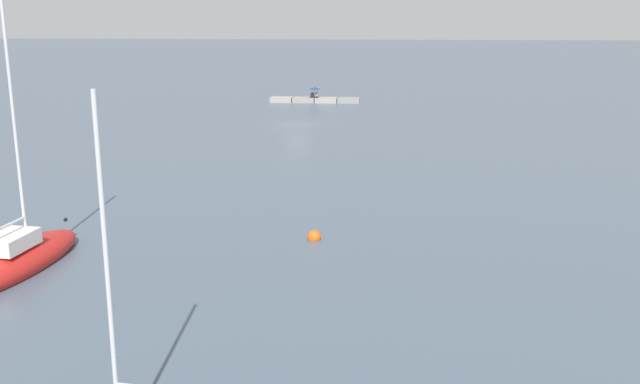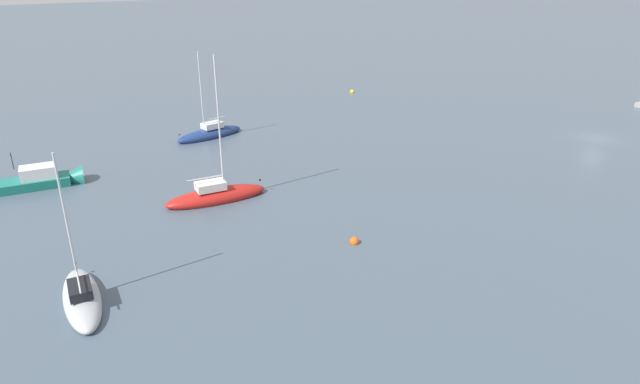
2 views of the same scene
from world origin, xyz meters
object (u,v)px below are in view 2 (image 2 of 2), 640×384
at_px(sailboat_red_outer, 216,195).
at_px(sailboat_navy_mid, 210,134).
at_px(mooring_buoy_mid, 354,242).
at_px(sailboat_grey_near, 82,298).
at_px(motorboat_teal_near, 46,181).
at_px(mooring_buoy_near, 352,92).

bearing_deg(sailboat_red_outer, sailboat_navy_mid, 165.07).
bearing_deg(mooring_buoy_mid, sailboat_navy_mid, -2.18).
xyz_separation_m(sailboat_grey_near, mooring_buoy_mid, (-2.45, -16.66, -0.22)).
relative_size(sailboat_grey_near, sailboat_navy_mid, 0.95).
relative_size(sailboat_red_outer, mooring_buoy_mid, 17.97).
xyz_separation_m(sailboat_grey_near, motorboat_teal_near, (19.71, -0.90, 0.09)).
bearing_deg(sailboat_navy_mid, mooring_buoy_near, -79.51).
xyz_separation_m(sailboat_red_outer, mooring_buoy_near, (25.28, -31.38, -0.29)).
bearing_deg(sailboat_red_outer, sailboat_grey_near, -46.28).
distance_m(motorboat_teal_near, mooring_buoy_near, 44.67).
relative_size(sailboat_navy_mid, mooring_buoy_mid, 14.55).
xyz_separation_m(sailboat_navy_mid, mooring_buoy_near, (9.21, -25.36, -0.26)).
distance_m(sailboat_red_outer, mooring_buoy_mid, 12.64).
bearing_deg(sailboat_navy_mid, mooring_buoy_mid, 168.35).
relative_size(sailboat_grey_near, mooring_buoy_near, 13.90).
relative_size(motorboat_teal_near, mooring_buoy_near, 11.54).
distance_m(sailboat_grey_near, mooring_buoy_mid, 16.84).
bearing_deg(sailboat_red_outer, motorboat_teal_near, -128.73).
height_order(sailboat_red_outer, mooring_buoy_near, sailboat_red_outer).
bearing_deg(sailboat_navy_mid, motorboat_teal_near, 98.74).
bearing_deg(sailboat_navy_mid, sailboat_grey_near, 135.47).
xyz_separation_m(sailboat_grey_near, mooring_buoy_near, (34.45, -43.08, -0.22)).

